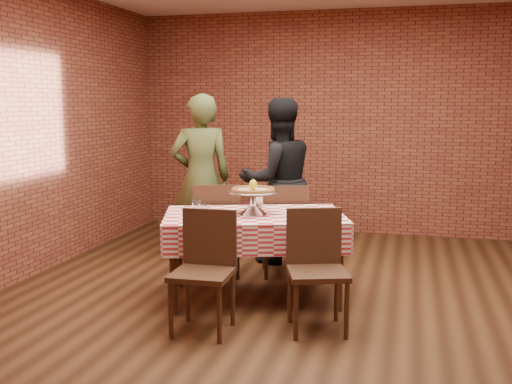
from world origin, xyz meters
TOP-DOWN VIEW (x-y plane):
  - ground at (0.00, 0.00)m, footprint 6.00×6.00m
  - back_wall at (0.00, 3.00)m, footprint 5.50×0.00m
  - table at (-0.43, 0.06)m, footprint 1.73×1.35m
  - tablecloth at (-0.43, 0.06)m, footprint 1.78×1.39m
  - pizza_stand at (-0.44, 0.05)m, footprint 0.62×0.62m
  - pizza at (-0.44, 0.05)m, footprint 0.53×0.53m
  - lemon at (-0.44, 0.05)m, footprint 0.10×0.10m
  - water_glass_left at (-0.78, -0.22)m, footprint 0.09×0.09m
  - water_glass_right at (-0.94, -0.01)m, footprint 0.09×0.09m
  - side_plate at (0.01, 0.15)m, footprint 0.20×0.20m
  - sweetener_packet_a at (0.21, 0.10)m, footprint 0.06×0.05m
  - sweetener_packet_b at (0.18, 0.10)m, footprint 0.06×0.04m
  - condiment_caddy at (-0.48, 0.32)m, footprint 0.11×0.10m
  - chair_near_left at (-0.61, -0.80)m, footprint 0.44×0.44m
  - chair_near_right at (0.22, -0.56)m, footprint 0.54×0.54m
  - chair_far_left at (-0.98, 0.67)m, footprint 0.58×0.58m
  - chair_far_right at (-0.33, 0.86)m, footprint 0.55×0.55m
  - diner_olive at (-1.34, 1.21)m, footprint 0.78×0.68m
  - diner_black at (-0.50, 1.33)m, footprint 1.08×1.03m

SIDE VIEW (x-z plane):
  - ground at x=0.00m, z-range 0.00..0.00m
  - table at x=-0.43m, z-range 0.00..0.75m
  - chair_near_left at x=-0.61m, z-range 0.00..0.91m
  - chair_near_right at x=0.22m, z-range 0.00..0.91m
  - chair_far_right at x=-0.33m, z-range 0.00..0.93m
  - chair_far_left at x=-0.98m, z-range 0.00..0.94m
  - tablecloth at x=-0.43m, z-range 0.50..0.76m
  - sweetener_packet_a at x=0.21m, z-range 0.76..0.76m
  - sweetener_packet_b at x=0.18m, z-range 0.76..0.76m
  - side_plate at x=0.01m, z-range 0.76..0.77m
  - water_glass_left at x=-0.78m, z-range 0.76..0.87m
  - water_glass_right at x=-0.94m, z-range 0.76..0.87m
  - condiment_caddy at x=-0.48m, z-range 0.76..0.89m
  - pizza_stand at x=-0.44m, z-range 0.76..0.96m
  - diner_black at x=-0.50m, z-range 0.00..1.77m
  - diner_olive at x=-1.34m, z-range 0.00..1.81m
  - pizza at x=-0.44m, z-range 0.95..0.98m
  - lemon at x=-0.44m, z-range 0.97..1.06m
  - back_wall at x=0.00m, z-range -1.30..4.20m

